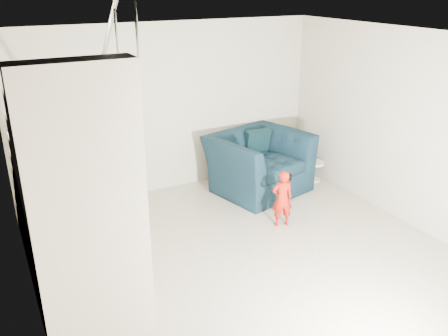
{
  "coord_description": "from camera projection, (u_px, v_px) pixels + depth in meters",
  "views": [
    {
      "loc": [
        -2.66,
        -4.19,
        3.27
      ],
      "look_at": [
        0.15,
        1.2,
        0.85
      ],
      "focal_mm": 38.0,
      "sensor_mm": 36.0,
      "label": 1
    }
  ],
  "objects": [
    {
      "name": "floor",
      "position": [
        258.0,
        267.0,
        5.81
      ],
      "size": [
        5.5,
        5.5,
        0.0
      ],
      "primitive_type": "plane",
      "color": "gray",
      "rests_on": "ground"
    },
    {
      "name": "ceiling",
      "position": [
        266.0,
        40.0,
        4.81
      ],
      "size": [
        5.5,
        5.5,
        0.0
      ],
      "primitive_type": "plane",
      "rotation": [
        3.14,
        0.0,
        0.0
      ],
      "color": "silver",
      "rests_on": "back_wall"
    },
    {
      "name": "back_wall",
      "position": [
        171.0,
        109.0,
        7.57
      ],
      "size": [
        5.0,
        0.0,
        5.0
      ],
      "primitive_type": "plane",
      "rotation": [
        1.57,
        0.0,
        0.0
      ],
      "color": "#ABA28B",
      "rests_on": "floor"
    },
    {
      "name": "left_wall",
      "position": [
        23.0,
        211.0,
        4.23
      ],
      "size": [
        0.0,
        5.5,
        5.5
      ],
      "primitive_type": "plane",
      "rotation": [
        1.57,
        0.0,
        1.57
      ],
      "color": "#ABA28B",
      "rests_on": "floor"
    },
    {
      "name": "right_wall",
      "position": [
        420.0,
        133.0,
        6.38
      ],
      "size": [
        0.0,
        5.5,
        5.5
      ],
      "primitive_type": "plane",
      "rotation": [
        1.57,
        0.0,
        -1.57
      ],
      "color": "#ABA28B",
      "rests_on": "floor"
    },
    {
      "name": "armchair",
      "position": [
        259.0,
        163.0,
        7.76
      ],
      "size": [
        1.73,
        1.59,
        0.95
      ],
      "primitive_type": "imported",
      "rotation": [
        0.0,
        0.0,
        0.24
      ],
      "color": "black",
      "rests_on": "floor"
    },
    {
      "name": "toddler",
      "position": [
        282.0,
        199.0,
        6.64
      ],
      "size": [
        0.34,
        0.27,
        0.83
      ],
      "primitive_type": "imported",
      "rotation": [
        0.0,
        0.0,
        2.88
      ],
      "color": "#9C050C",
      "rests_on": "floor"
    },
    {
      "name": "side_table",
      "position": [
        314.0,
        168.0,
        8.21
      ],
      "size": [
        0.35,
        0.35,
        0.35
      ],
      "color": "silver",
      "rests_on": "floor"
    },
    {
      "name": "staircase",
      "position": [
        74.0,
        214.0,
        5.05
      ],
      "size": [
        1.02,
        3.03,
        3.62
      ],
      "color": "#ADA089",
      "rests_on": "floor"
    },
    {
      "name": "cushion",
      "position": [
        257.0,
        142.0,
        8.01
      ],
      "size": [
        0.44,
        0.21,
        0.43
      ],
      "primitive_type": "cube",
      "rotation": [
        0.21,
        0.0,
        0.0
      ],
      "color": "black",
      "rests_on": "armchair"
    },
    {
      "name": "throw",
      "position": [
        226.0,
        163.0,
        7.43
      ],
      "size": [
        0.05,
        0.47,
        0.52
      ],
      "primitive_type": "cube",
      "color": "black",
      "rests_on": "armchair"
    },
    {
      "name": "phone",
      "position": [
        290.0,
        177.0,
        6.58
      ],
      "size": [
        0.03,
        0.05,
        0.1
      ],
      "primitive_type": "cube",
      "rotation": [
        0.0,
        0.0,
        0.22
      ],
      "color": "black",
      "rests_on": "toddler"
    }
  ]
}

